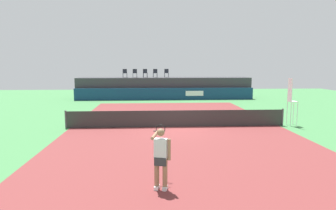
{
  "coord_description": "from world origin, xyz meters",
  "views": [
    {
      "loc": [
        -1.5,
        -17.1,
        3.52
      ],
      "look_at": [
        -0.36,
        2.0,
        1.0
      ],
      "focal_mm": 32.71,
      "sensor_mm": 36.0,
      "label": 1
    }
  ],
  "objects_px": {
    "spectator_chair_left": "(135,73)",
    "net_post_near": "(66,119)",
    "spectator_chair_center": "(145,73)",
    "spectator_chair_far_right": "(167,73)",
    "umpire_chair": "(291,99)",
    "spectator_chair_far_left": "(125,73)",
    "tennis_player": "(161,156)",
    "spectator_chair_right": "(155,73)",
    "net_post_far": "(283,117)",
    "tennis_ball": "(233,110)"
  },
  "relations": [
    {
      "from": "spectator_chair_left",
      "to": "net_post_far",
      "type": "xyz_separation_m",
      "value": [
        9.26,
        -15.17,
        -2.19
      ]
    },
    {
      "from": "net_post_far",
      "to": "tennis_player",
      "type": "bearing_deg",
      "value": -130.23
    },
    {
      "from": "net_post_far",
      "to": "tennis_ball",
      "type": "xyz_separation_m",
      "value": [
        -1.3,
        5.87,
        -0.46
      ]
    },
    {
      "from": "tennis_ball",
      "to": "spectator_chair_far_right",
      "type": "bearing_deg",
      "value": 115.57
    },
    {
      "from": "spectator_chair_center",
      "to": "spectator_chair_far_right",
      "type": "distance_m",
      "value": 2.28
    },
    {
      "from": "spectator_chair_left",
      "to": "tennis_player",
      "type": "height_order",
      "value": "spectator_chair_left"
    },
    {
      "from": "spectator_chair_center",
      "to": "net_post_near",
      "type": "xyz_separation_m",
      "value": [
        -4.22,
        -15.21,
        -2.19
      ]
    },
    {
      "from": "spectator_chair_far_right",
      "to": "tennis_ball",
      "type": "bearing_deg",
      "value": -64.43
    },
    {
      "from": "spectator_chair_far_left",
      "to": "net_post_far",
      "type": "xyz_separation_m",
      "value": [
        10.28,
        -15.06,
        -2.19
      ]
    },
    {
      "from": "spectator_chair_center",
      "to": "spectator_chair_right",
      "type": "distance_m",
      "value": 1.05
    },
    {
      "from": "spectator_chair_far_left",
      "to": "net_post_near",
      "type": "xyz_separation_m",
      "value": [
        -2.12,
        -15.06,
        -2.19
      ]
    },
    {
      "from": "spectator_chair_right",
      "to": "tennis_player",
      "type": "xyz_separation_m",
      "value": [
        -0.28,
        -24.02,
        -1.73
      ]
    },
    {
      "from": "umpire_chair",
      "to": "spectator_chair_left",
      "type": "bearing_deg",
      "value": 122.58
    },
    {
      "from": "spectator_chair_far_right",
      "to": "net_post_near",
      "type": "relative_size",
      "value": 0.89
    },
    {
      "from": "spectator_chair_left",
      "to": "spectator_chair_far_right",
      "type": "height_order",
      "value": "same"
    },
    {
      "from": "spectator_chair_center",
      "to": "tennis_player",
      "type": "height_order",
      "value": "spectator_chair_center"
    },
    {
      "from": "net_post_near",
      "to": "spectator_chair_far_right",
      "type": "bearing_deg",
      "value": 67.31
    },
    {
      "from": "spectator_chair_center",
      "to": "spectator_chair_far_right",
      "type": "bearing_deg",
      "value": 7.46
    },
    {
      "from": "tennis_player",
      "to": "tennis_ball",
      "type": "xyz_separation_m",
      "value": [
        6.1,
        14.62,
        -0.92
      ]
    },
    {
      "from": "tennis_player",
      "to": "net_post_near",
      "type": "bearing_deg",
      "value": 119.71
    },
    {
      "from": "spectator_chair_left",
      "to": "spectator_chair_far_right",
      "type": "bearing_deg",
      "value": 5.74
    },
    {
      "from": "spectator_chair_right",
      "to": "tennis_player",
      "type": "height_order",
      "value": "spectator_chair_right"
    },
    {
      "from": "spectator_chair_left",
      "to": "spectator_chair_center",
      "type": "relative_size",
      "value": 1.0
    },
    {
      "from": "spectator_chair_left",
      "to": "umpire_chair",
      "type": "relative_size",
      "value": 0.32
    },
    {
      "from": "spectator_chair_center",
      "to": "tennis_player",
      "type": "bearing_deg",
      "value": -88.15
    },
    {
      "from": "net_post_far",
      "to": "net_post_near",
      "type": "bearing_deg",
      "value": 180.0
    },
    {
      "from": "spectator_chair_right",
      "to": "umpire_chair",
      "type": "xyz_separation_m",
      "value": [
        7.57,
        -15.28,
        -1.11
      ]
    },
    {
      "from": "spectator_chair_right",
      "to": "net_post_near",
      "type": "bearing_deg",
      "value": -109.06
    },
    {
      "from": "umpire_chair",
      "to": "net_post_near",
      "type": "bearing_deg",
      "value": 179.95
    },
    {
      "from": "spectator_chair_far_right",
      "to": "net_post_near",
      "type": "distance_m",
      "value": 16.95
    },
    {
      "from": "spectator_chair_center",
      "to": "spectator_chair_far_left",
      "type": "bearing_deg",
      "value": -175.89
    },
    {
      "from": "net_post_far",
      "to": "tennis_ball",
      "type": "distance_m",
      "value": 6.03
    },
    {
      "from": "spectator_chair_left",
      "to": "net_post_near",
      "type": "height_order",
      "value": "spectator_chair_left"
    },
    {
      "from": "spectator_chair_center",
      "to": "spectator_chair_far_right",
      "type": "height_order",
      "value": "same"
    },
    {
      "from": "spectator_chair_right",
      "to": "umpire_chair",
      "type": "relative_size",
      "value": 0.32
    },
    {
      "from": "spectator_chair_left",
      "to": "net_post_near",
      "type": "bearing_deg",
      "value": -101.71
    },
    {
      "from": "spectator_chair_far_left",
      "to": "net_post_near",
      "type": "bearing_deg",
      "value": -98.0
    },
    {
      "from": "spectator_chair_far_right",
      "to": "spectator_chair_left",
      "type": "bearing_deg",
      "value": -174.26
    },
    {
      "from": "spectator_chair_far_right",
      "to": "spectator_chair_right",
      "type": "bearing_deg",
      "value": -168.6
    },
    {
      "from": "spectator_chair_far_right",
      "to": "tennis_ball",
      "type": "relative_size",
      "value": 13.06
    },
    {
      "from": "spectator_chair_center",
      "to": "tennis_player",
      "type": "relative_size",
      "value": 0.5
    },
    {
      "from": "net_post_far",
      "to": "tennis_ball",
      "type": "bearing_deg",
      "value": 102.51
    },
    {
      "from": "tennis_player",
      "to": "umpire_chair",
      "type": "bearing_deg",
      "value": 48.06
    },
    {
      "from": "spectator_chair_center",
      "to": "tennis_ball",
      "type": "height_order",
      "value": "spectator_chair_center"
    },
    {
      "from": "spectator_chair_far_right",
      "to": "umpire_chair",
      "type": "xyz_separation_m",
      "value": [
        6.36,
        -15.52,
        -1.11
      ]
    },
    {
      "from": "spectator_chair_far_right",
      "to": "net_post_far",
      "type": "bearing_deg",
      "value": -69.13
    },
    {
      "from": "spectator_chair_far_right",
      "to": "tennis_player",
      "type": "relative_size",
      "value": 0.5
    },
    {
      "from": "spectator_chair_center",
      "to": "spectator_chair_left",
      "type": "bearing_deg",
      "value": -177.9
    },
    {
      "from": "spectator_chair_far_right",
      "to": "tennis_player",
      "type": "distance_m",
      "value": 24.37
    },
    {
      "from": "spectator_chair_center",
      "to": "umpire_chair",
      "type": "xyz_separation_m",
      "value": [
        8.63,
        -15.22,
        -1.11
      ]
    }
  ]
}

